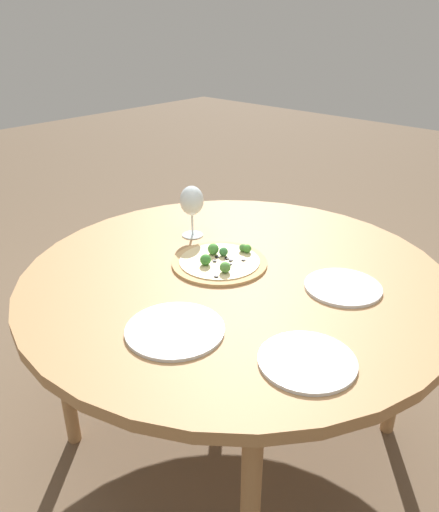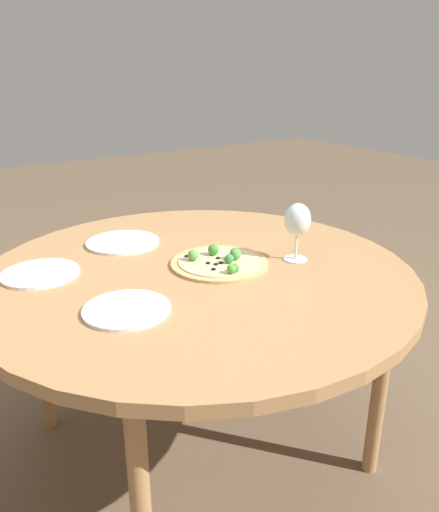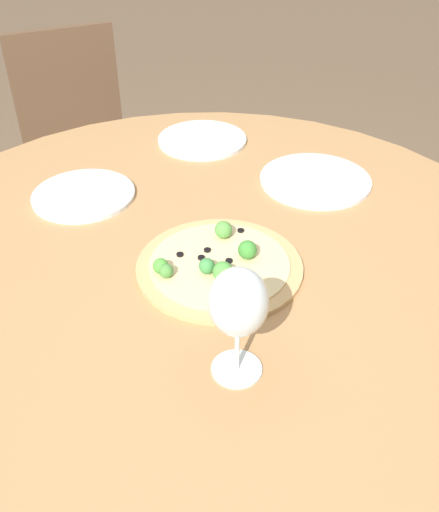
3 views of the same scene
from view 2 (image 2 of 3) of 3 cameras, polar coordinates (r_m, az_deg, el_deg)
ground_plane at (r=1.99m, az=-2.19°, el=-20.76°), size 12.00×12.00×0.00m
dining_table at (r=1.62m, az=-2.52°, el=-3.07°), size 1.38×1.38×0.71m
pizza at (r=1.63m, az=0.01°, el=-0.67°), size 0.32×0.32×0.05m
wine_glass at (r=1.65m, az=8.90°, el=3.97°), size 0.09×0.09×0.19m
plate_near at (r=1.65m, az=-19.79°, el=-1.88°), size 0.24×0.24×0.01m
plate_far at (r=1.86m, az=-11.00°, el=1.56°), size 0.27×0.27×0.01m
plate_side at (r=1.35m, az=-10.56°, el=-6.03°), size 0.23×0.23×0.01m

